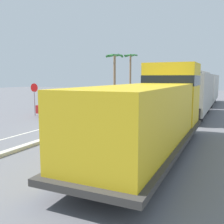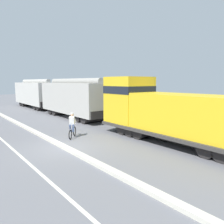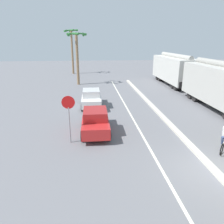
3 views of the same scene
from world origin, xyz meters
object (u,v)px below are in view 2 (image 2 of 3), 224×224
(locomotive, at_px, (167,114))
(hopper_car_lead, at_px, (74,98))
(hopper_car_middle, at_px, (36,94))
(cyclist, at_px, (72,126))

(locomotive, bearing_deg, hopper_car_lead, 90.00)
(hopper_car_lead, relative_size, hopper_car_middle, 1.00)
(hopper_car_lead, height_order, cyclist, hopper_car_lead)
(hopper_car_middle, distance_m, cyclist, 19.59)
(hopper_car_lead, relative_size, cyclist, 6.18)
(locomotive, xyz_separation_m, cyclist, (-4.29, 4.68, -0.98))
(cyclist, bearing_deg, hopper_car_middle, 77.33)
(locomotive, xyz_separation_m, hopper_car_lead, (0.00, 12.16, 0.28))
(locomotive, height_order, cyclist, locomotive)
(hopper_car_lead, xyz_separation_m, hopper_car_middle, (0.00, 11.60, 0.00))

